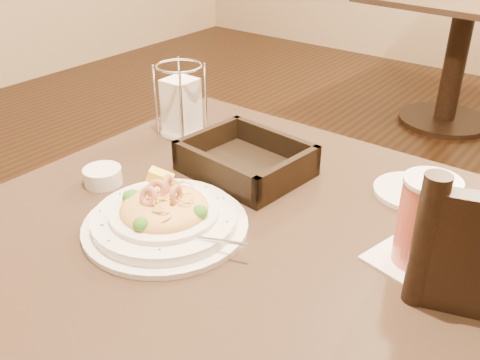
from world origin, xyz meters
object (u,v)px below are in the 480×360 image
Objects in this scene: background_table at (460,38)px; side_plate at (412,192)px; drink_glass at (425,223)px; napkin_caddy at (181,105)px; main_table at (234,323)px; bread_basket at (246,163)px; butter_ramekin at (103,176)px; pasta_bowl at (165,215)px.

side_plate reaches higher than background_table.
side_plate is at bearing 114.13° from drink_glass.
napkin_caddy is (0.03, -2.23, 0.30)m from background_table.
main_table is 3.59× the size of bread_basket.
background_table is at bearing 104.63° from side_plate.
side_plate is 0.60m from butter_ramekin.
butter_ramekin is at bearing -171.85° from main_table.
main_table is at bearing -34.56° from napkin_caddy.
main_table is at bearing -81.62° from background_table.
main_table is 2.49m from background_table.
bread_basket reaches higher than main_table.
butter_ramekin is (-0.29, -0.04, 0.25)m from main_table.
main_table is at bearing -161.80° from drink_glass.
bread_basket reaches higher than background_table.
drink_glass is (0.65, -2.37, 0.30)m from background_table.
napkin_caddy reaches higher than main_table.
napkin_caddy is 0.28m from butter_ramekin.
background_table is 2.25m from napkin_caddy.
background_table is 2.48m from drink_glass.
main_table is 5.80× the size of drink_glass.
bread_basket is (0.26, -2.30, 0.25)m from background_table.
pasta_bowl reaches higher than bread_basket.
drink_glass reaches higher than side_plate.
bread_basket is at bearing 169.85° from drink_glass.
background_table is at bearing 105.46° from drink_glass.
butter_ramekin is at bearing -166.72° from drink_glass.
side_plate is at bearing 55.01° from main_table.
pasta_bowl reaches higher than background_table.
pasta_bowl reaches higher than main_table.
side_plate is at bearing 51.88° from pasta_bowl.
bread_basket is at bearing 92.94° from pasta_bowl.
background_table is 13.07× the size of butter_ramekin.
background_table is at bearing 96.22° from pasta_bowl.
side_plate is at bearing 6.54° from napkin_caddy.
bread_basket is 0.33m from side_plate.
pasta_bowl is 0.42m from drink_glass.
butter_ramekin reaches higher than main_table.
background_table is 3.12× the size of pasta_bowl.
butter_ramekin is (-0.58, -0.14, -0.06)m from drink_glass.
napkin_caddy is at bearing -89.27° from background_table.
pasta_bowl is at bearing -51.11° from napkin_caddy.
bread_basket is at bearing 120.64° from main_table.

